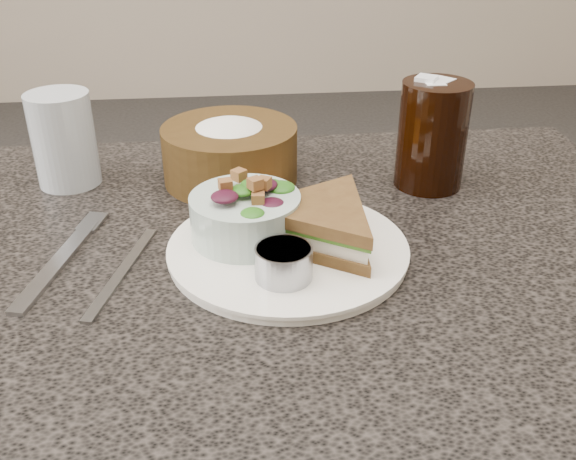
% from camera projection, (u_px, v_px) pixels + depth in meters
% --- Properties ---
extents(dinner_plate, '(0.26, 0.26, 0.01)m').
position_uv_depth(dinner_plate, '(288.00, 250.00, 0.69)').
color(dinner_plate, white).
rests_on(dinner_plate, dining_table).
extents(sandwich, '(0.24, 0.24, 0.05)m').
position_uv_depth(sandwich, '(320.00, 224.00, 0.68)').
color(sandwich, brown).
rests_on(sandwich, dinner_plate).
extents(salad_bowl, '(0.15, 0.15, 0.07)m').
position_uv_depth(salad_bowl, '(245.00, 209.00, 0.69)').
color(salad_bowl, '#ACC4B8').
rests_on(salad_bowl, dinner_plate).
extents(dressing_ramekin, '(0.06, 0.06, 0.03)m').
position_uv_depth(dressing_ramekin, '(284.00, 263.00, 0.63)').
color(dressing_ramekin, '#90939A').
rests_on(dressing_ramekin, dinner_plate).
extents(orange_wedge, '(0.08, 0.08, 0.03)m').
position_uv_depth(orange_wedge, '(278.00, 203.00, 0.75)').
color(orange_wedge, orange).
rests_on(orange_wedge, dinner_plate).
extents(fork, '(0.06, 0.18, 0.00)m').
position_uv_depth(fork, '(58.00, 263.00, 0.68)').
color(fork, '#A2A3A6').
rests_on(fork, dining_table).
extents(knife, '(0.06, 0.17, 0.00)m').
position_uv_depth(knife, '(122.00, 272.00, 0.66)').
color(knife, gray).
rests_on(knife, dining_table).
extents(bread_basket, '(0.21, 0.21, 0.10)m').
position_uv_depth(bread_basket, '(230.00, 144.00, 0.84)').
color(bread_basket, brown).
rests_on(bread_basket, dining_table).
extents(cola_glass, '(0.11, 0.11, 0.15)m').
position_uv_depth(cola_glass, '(433.00, 131.00, 0.82)').
color(cola_glass, black).
rests_on(cola_glass, dining_table).
extents(water_glass, '(0.09, 0.09, 0.12)m').
position_uv_depth(water_glass, '(64.00, 139.00, 0.83)').
color(water_glass, '#AFB8C0').
rests_on(water_glass, dining_table).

